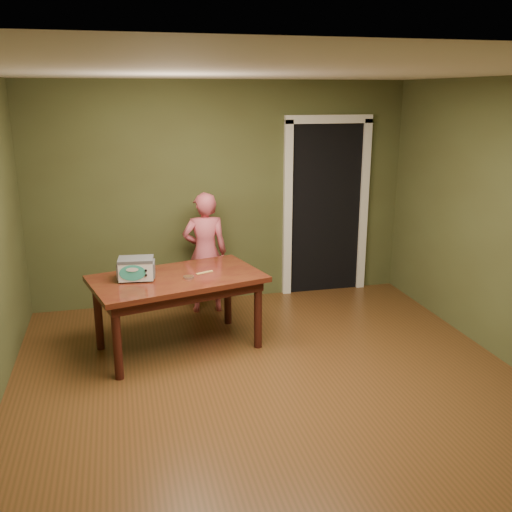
% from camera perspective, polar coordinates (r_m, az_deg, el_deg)
% --- Properties ---
extents(floor, '(5.00, 5.00, 0.00)m').
position_cam_1_polar(floor, '(4.91, 2.36, -13.95)').
color(floor, '#573218').
rests_on(floor, ground).
extents(room_shell, '(4.52, 5.02, 2.61)m').
position_cam_1_polar(room_shell, '(4.32, 2.62, 6.07)').
color(room_shell, '#47502A').
rests_on(room_shell, ground).
extents(doorway, '(1.10, 0.66, 2.25)m').
position_cam_1_polar(doorway, '(7.44, 6.19, 5.10)').
color(doorway, black).
rests_on(doorway, ground).
extents(dining_table, '(1.77, 1.27, 0.75)m').
position_cam_1_polar(dining_table, '(5.57, -7.88, -3.00)').
color(dining_table, '#3E120E').
rests_on(dining_table, floor).
extents(toy_oven, '(0.36, 0.27, 0.21)m').
position_cam_1_polar(toy_oven, '(5.47, -11.90, -1.18)').
color(toy_oven, '#4C4F54').
rests_on(toy_oven, dining_table).
extents(baking_pan, '(0.10, 0.10, 0.02)m').
position_cam_1_polar(baking_pan, '(5.47, -6.73, -2.10)').
color(baking_pan, silver).
rests_on(baking_pan, dining_table).
extents(spatula, '(0.18, 0.09, 0.01)m').
position_cam_1_polar(spatula, '(5.62, -5.17, -1.64)').
color(spatula, '#D8B95E').
rests_on(spatula, dining_table).
extents(child, '(0.53, 0.37, 1.39)m').
position_cam_1_polar(child, '(6.51, -5.10, 0.32)').
color(child, '#C4505F').
rests_on(child, floor).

